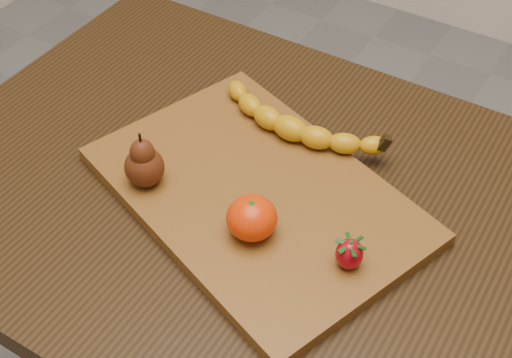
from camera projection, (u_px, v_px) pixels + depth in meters
The scene contains 6 objects.
table at pixel (263, 241), 1.06m from camera, with size 1.00×0.70×0.76m.
cutting_board at pixel (256, 194), 0.98m from camera, with size 0.45×0.30×0.02m, color brown.
banana at pixel (290, 128), 1.03m from camera, with size 0.23×0.06×0.04m, color #CA8F09, non-canonical shape.
pear at pixel (143, 159), 0.95m from camera, with size 0.05×0.05×0.09m, color #4E200C, non-canonical shape.
mandarin at pixel (252, 218), 0.90m from camera, with size 0.07×0.07×0.06m, color red.
strawberry at pixel (349, 253), 0.87m from camera, with size 0.03×0.03×0.04m, color #9C0411, non-canonical shape.
Camera 1 is at (0.35, -0.59, 1.48)m, focal length 50.00 mm.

